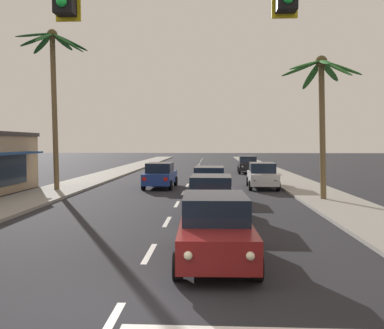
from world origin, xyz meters
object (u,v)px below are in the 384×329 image
traffic_signal_mast (298,19)px  palm_right_second (322,91)px  sedan_lead_at_stop_bar (215,228)px  sedan_parked_mid_kerb (262,175)px  sedan_oncoming_far (160,175)px  palm_left_second (53,71)px  sedan_fifth_in_queue (209,182)px  sedan_parked_nearest_kerb (248,164)px  sedan_third_in_queue (211,196)px

traffic_signal_mast → palm_right_second: size_ratio=1.47×
sedan_lead_at_stop_bar → sedan_parked_mid_kerb: (3.28, 16.53, 0.00)m
sedan_oncoming_far → palm_right_second: palm_right_second is taller
palm_left_second → sedan_parked_mid_kerb: bearing=11.5°
traffic_signal_mast → sedan_lead_at_stop_bar: (-1.28, 3.52, -4.12)m
sedan_fifth_in_queue → sedan_parked_mid_kerb: same height
sedan_lead_at_stop_bar → sedan_fifth_in_queue: (-0.22, 11.99, 0.00)m
sedan_oncoming_far → sedan_parked_mid_kerb: same height
sedan_parked_nearest_kerb → sedan_parked_mid_kerb: size_ratio=1.00×
sedan_parked_mid_kerb → palm_right_second: size_ratio=0.61×
sedan_lead_at_stop_bar → palm_right_second: bearing=62.7°
traffic_signal_mast → sedan_parked_mid_kerb: (2.01, 20.04, -4.12)m
sedan_parked_nearest_kerb → sedan_parked_mid_kerb: (-0.25, -13.28, 0.00)m
sedan_fifth_in_queue → palm_left_second: size_ratio=0.45×
traffic_signal_mast → sedan_parked_mid_kerb: traffic_signal_mast is taller
sedan_parked_nearest_kerb → palm_left_second: 21.63m
palm_left_second → palm_right_second: (15.09, -3.33, -1.72)m
palm_right_second → sedan_parked_mid_kerb: bearing=110.1°
sedan_lead_at_stop_bar → traffic_signal_mast: bearing=-70.0°
traffic_signal_mast → sedan_fifth_in_queue: bearing=95.5°
traffic_signal_mast → sedan_parked_mid_kerb: bearing=84.3°
sedan_lead_at_stop_bar → palm_left_second: 18.11m
traffic_signal_mast → sedan_fifth_in_queue: size_ratio=2.43×
sedan_lead_at_stop_bar → palm_right_second: size_ratio=0.61×
sedan_parked_mid_kerb → sedan_parked_nearest_kerb: bearing=88.9°
sedan_oncoming_far → palm_left_second: 9.26m
sedan_fifth_in_queue → palm_right_second: 7.54m
sedan_oncoming_far → sedan_parked_nearest_kerb: size_ratio=1.00×
sedan_lead_at_stop_bar → palm_right_second: palm_right_second is taller
sedan_lead_at_stop_bar → sedan_third_in_queue: same height
sedan_parked_mid_kerb → sedan_fifth_in_queue: bearing=-127.7°
sedan_oncoming_far → sedan_third_in_queue: bearing=-71.9°
palm_left_second → sedan_lead_at_stop_bar: bearing=-55.3°
sedan_oncoming_far → sedan_parked_nearest_kerb: 15.15m
sedan_oncoming_far → sedan_parked_nearest_kerb: (7.02, 13.43, 0.00)m
traffic_signal_mast → sedan_oncoming_far: bearing=103.5°
sedan_fifth_in_queue → palm_left_second: palm_left_second is taller
traffic_signal_mast → sedan_oncoming_far: (-4.77, 19.89, -4.12)m
sedan_third_in_queue → sedan_oncoming_far: (-3.39, 10.38, 0.00)m
sedan_third_in_queue → palm_left_second: bearing=140.3°
sedan_third_in_queue → sedan_oncoming_far: size_ratio=1.00×
sedan_fifth_in_queue → sedan_parked_nearest_kerb: size_ratio=0.99×
sedan_third_in_queue → sedan_parked_mid_kerb: same height
sedan_third_in_queue → sedan_parked_nearest_kerb: 24.08m
palm_right_second → sedan_oncoming_far: bearing=147.1°
sedan_parked_mid_kerb → sedan_lead_at_stop_bar: bearing=-101.2°
sedan_oncoming_far → sedan_parked_mid_kerb: (6.77, 0.16, 0.00)m
sedan_parked_nearest_kerb → palm_right_second: (1.93, -19.23, 4.76)m
sedan_third_in_queue → palm_left_second: 13.97m
sedan_third_in_queue → traffic_signal_mast: bearing=-81.7°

